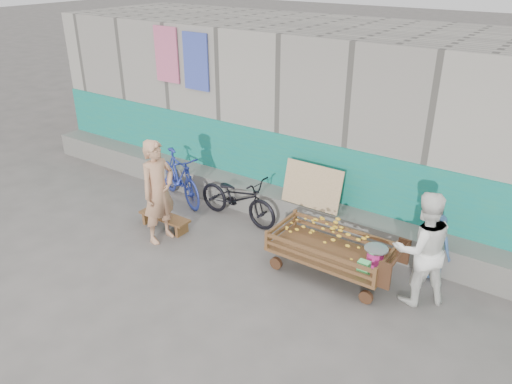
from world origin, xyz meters
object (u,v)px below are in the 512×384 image
Objects in this scene: bench at (165,219)px; woman at (422,249)px; bicycle_dark at (238,198)px; vendor_man at (158,192)px; child at (434,246)px; bicycle_blue at (180,177)px; banana_cart at (329,242)px.

woman is at bearing 6.95° from bench.
bicycle_dark reaches higher than bench.
vendor_man reaches higher than child.
bicycle_dark is at bearing -67.47° from bicycle_blue.
banana_cart is at bearing 7.06° from bench.
child is at bearing -65.51° from vendor_man.
banana_cart is at bearing -72.22° from vendor_man.
bench is at bearing -172.94° from banana_cart.
banana_cart is 2.85m from bench.
bench is at bearing -34.01° from woman.
woman is (4.02, 0.49, 0.61)m from bench.
bicycle_blue is (-0.70, 1.20, -0.36)m from vendor_man.
woman is at bearing -95.00° from bicycle_dark.
child is at bearing 32.67° from banana_cart.
bicycle_blue reaches higher than bicycle_dark.
vendor_man is at bearing -166.62° from banana_cart.
vendor_man is 1.41m from bicycle_dark.
bicycle_dark is (0.61, 1.20, -0.42)m from vendor_man.
child is (3.82, 1.40, -0.34)m from vendor_man.
vendor_man is 1.06× the size of bicycle_dark.
child is at bearing 15.63° from bench.
bicycle_blue is (-1.31, 0.00, 0.05)m from bicycle_dark.
bicycle_blue is (-4.52, -0.20, -0.02)m from child.
bench is at bearing 25.50° from child.
bicycle_dark is (-2.00, 0.58, -0.11)m from banana_cart.
child reaches higher than banana_cart.
woman is 3.26m from bicycle_dark.
banana_cart is 3.36m from bicycle_blue.
child reaches higher than bicycle_dark.
bench is 1.26m from bicycle_dark.
vendor_man is 3.90m from woman.
bicycle_blue is at bearing 34.54° from vendor_man.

